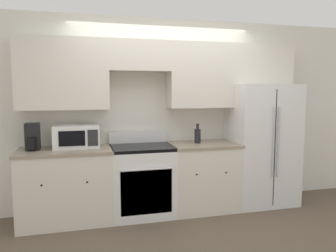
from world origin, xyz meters
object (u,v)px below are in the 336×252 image
(microwave, at_px, (76,136))
(bottle, at_px, (198,135))
(oven_range, at_px, (142,180))
(refrigerator, at_px, (260,144))

(microwave, distance_m, bottle, 1.59)
(microwave, bearing_deg, oven_range, -7.04)
(refrigerator, bearing_deg, bottle, -178.17)
(bottle, bearing_deg, oven_range, -176.77)
(oven_range, relative_size, microwave, 1.93)
(microwave, bearing_deg, bottle, -2.03)
(refrigerator, relative_size, bottle, 6.46)
(refrigerator, distance_m, microwave, 2.56)
(oven_range, relative_size, bottle, 4.05)
(microwave, bearing_deg, refrigerator, -0.57)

